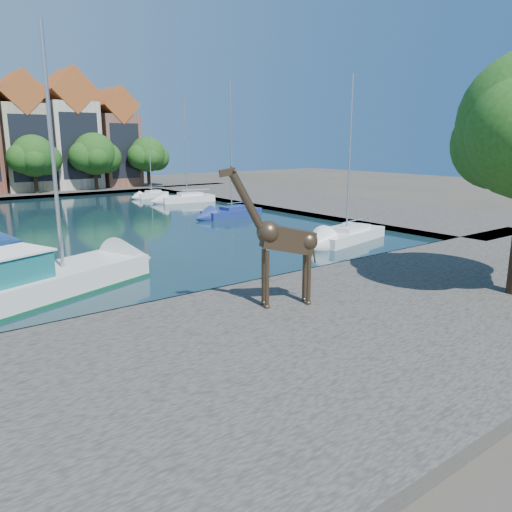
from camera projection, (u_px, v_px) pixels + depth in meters
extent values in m
plane|color=#38332B|center=(263.00, 287.00, 25.28)|extent=(160.00, 160.00, 0.00)
cube|color=black|center=(94.00, 225.00, 43.83)|extent=(38.00, 50.00, 0.08)
cube|color=#4E4A44|center=(372.00, 321.00, 19.81)|extent=(50.00, 14.00, 0.50)
cube|color=#4E4A44|center=(11.00, 193.00, 68.52)|extent=(60.00, 16.00, 0.50)
cube|color=#4E4A44|center=(304.00, 202.00, 58.59)|extent=(14.00, 52.00, 0.50)
cube|color=tan|center=(22.00, 148.00, 68.35)|extent=(5.88, 9.00, 11.50)
cube|color=#A44F20|center=(17.00, 94.00, 66.75)|extent=(5.94, 9.18, 5.94)
cube|color=black|center=(31.00, 148.00, 64.89)|extent=(4.80, 0.05, 8.62)
cube|color=beige|center=(70.00, 146.00, 72.14)|extent=(6.37, 9.00, 12.00)
cube|color=#A44F20|center=(66.00, 92.00, 70.46)|extent=(6.43, 9.18, 6.43)
cube|color=black|center=(80.00, 146.00, 68.68)|extent=(5.20, 0.05, 9.00)
cube|color=brown|center=(114.00, 151.00, 76.16)|extent=(5.39, 9.00, 10.50)
cube|color=#A44F20|center=(111.00, 107.00, 74.70)|extent=(5.44, 9.18, 5.44)
cube|color=black|center=(125.00, 151.00, 72.70)|extent=(4.40, 0.05, 7.88)
cylinder|color=#332114|center=(36.00, 181.00, 65.04)|extent=(0.50, 0.50, 3.20)
sphere|color=#193E12|center=(33.00, 156.00, 64.31)|extent=(5.40, 5.40, 5.40)
sphere|color=#193E12|center=(46.00, 160.00, 65.62)|extent=(4.05, 4.05, 4.05)
sphere|color=#193E12|center=(22.00, 158.00, 63.18)|extent=(3.78, 3.78, 3.78)
cylinder|color=#332114|center=(96.00, 178.00, 69.78)|extent=(0.50, 0.50, 3.20)
sphere|color=#193E12|center=(94.00, 154.00, 69.02)|extent=(5.80, 5.80, 5.80)
sphere|color=#193E12|center=(106.00, 158.00, 70.41)|extent=(4.35, 4.35, 4.35)
sphere|color=#193E12|center=(84.00, 156.00, 67.83)|extent=(4.06, 4.06, 4.06)
cylinder|color=#332114|center=(149.00, 176.00, 74.51)|extent=(0.50, 0.50, 3.20)
sphere|color=#193E12|center=(148.00, 154.00, 73.80)|extent=(5.20, 5.20, 5.20)
sphere|color=#193E12|center=(156.00, 158.00, 75.07)|extent=(3.90, 3.90, 3.90)
sphere|color=#193E12|center=(140.00, 156.00, 72.70)|extent=(3.64, 3.64, 3.64)
cylinder|color=#3C2D1E|center=(267.00, 280.00, 20.36)|extent=(0.18, 0.18, 2.39)
cylinder|color=#3C2D1E|center=(264.00, 277.00, 20.83)|extent=(0.18, 0.18, 2.39)
cylinder|color=#3C2D1E|center=(309.00, 277.00, 20.84)|extent=(0.18, 0.18, 2.39)
cylinder|color=#3C2D1E|center=(304.00, 274.00, 21.31)|extent=(0.18, 0.18, 2.39)
cube|color=#3C2D1E|center=(288.00, 239.00, 20.49)|extent=(2.39, 1.45, 1.40)
cylinder|color=#3C2D1E|center=(248.00, 203.00, 19.69)|extent=(1.55, 0.89, 2.48)
cube|color=#3C2D1E|center=(227.00, 172.00, 19.21)|extent=(0.69, 0.44, 0.38)
cube|color=silver|center=(40.00, 282.00, 23.28)|extent=(11.41, 6.91, 1.47)
cylinder|color=#B2B2B7|center=(52.00, 150.00, 22.98)|extent=(0.18, 0.18, 11.27)
cube|color=silver|center=(346.00, 234.00, 36.42)|extent=(7.51, 3.92, 0.97)
cube|color=silver|center=(347.00, 230.00, 36.34)|extent=(3.42, 2.36, 0.54)
cylinder|color=#B2B2B7|center=(350.00, 155.00, 35.13)|extent=(0.13, 0.13, 10.88)
cube|color=navy|center=(232.00, 212.00, 47.97)|extent=(6.13, 2.56, 0.90)
cube|color=navy|center=(232.00, 209.00, 47.90)|extent=(2.73, 1.67, 0.50)
cylinder|color=#B2B2B7|center=(231.00, 146.00, 46.55)|extent=(0.12, 0.12, 12.01)
cube|color=silver|center=(187.00, 198.00, 59.60)|extent=(6.61, 3.13, 0.98)
cube|color=silver|center=(187.00, 195.00, 59.52)|extent=(2.98, 1.95, 0.55)
cylinder|color=#B2B2B7|center=(185.00, 148.00, 58.28)|extent=(0.13, 0.13, 11.05)
cube|color=silver|center=(152.00, 194.00, 64.00)|extent=(4.44, 2.13, 0.84)
cube|color=silver|center=(152.00, 192.00, 63.94)|extent=(2.00, 1.32, 0.47)
cylinder|color=#B2B2B7|center=(150.00, 160.00, 63.02)|extent=(0.11, 0.11, 8.22)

